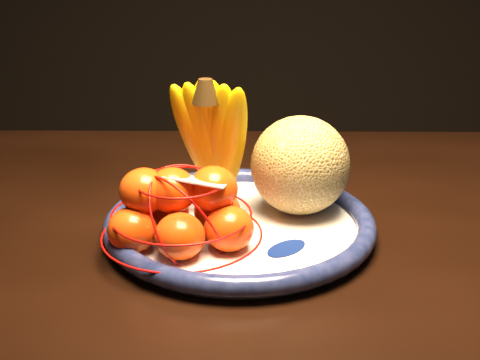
{
  "coord_description": "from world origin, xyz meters",
  "views": [
    {
      "loc": [
        0.05,
        -0.59,
        1.12
      ],
      "look_at": [
        0.02,
        0.12,
        0.85
      ],
      "focal_mm": 45.0,
      "sensor_mm": 36.0,
      "label": 1
    }
  ],
  "objects_px": {
    "cantaloupe": "(300,165)",
    "mandarin_bag": "(182,212)",
    "fruit_bowl": "(240,224)",
    "banana_bunch": "(215,138)",
    "dining_table": "(164,288)"
  },
  "relations": [
    {
      "from": "dining_table",
      "to": "banana_bunch",
      "type": "distance_m",
      "value": 0.21
    },
    {
      "from": "cantaloupe",
      "to": "dining_table",
      "type": "bearing_deg",
      "value": -165.27
    },
    {
      "from": "fruit_bowl",
      "to": "banana_bunch",
      "type": "relative_size",
      "value": 1.73
    },
    {
      "from": "dining_table",
      "to": "fruit_bowl",
      "type": "relative_size",
      "value": 4.55
    },
    {
      "from": "fruit_bowl",
      "to": "mandarin_bag",
      "type": "height_order",
      "value": "mandarin_bag"
    },
    {
      "from": "dining_table",
      "to": "banana_bunch",
      "type": "xyz_separation_m",
      "value": [
        0.07,
        0.05,
        0.2
      ]
    },
    {
      "from": "dining_table",
      "to": "fruit_bowl",
      "type": "height_order",
      "value": "fruit_bowl"
    },
    {
      "from": "banana_bunch",
      "to": "fruit_bowl",
      "type": "bearing_deg",
      "value": -43.74
    },
    {
      "from": "mandarin_bag",
      "to": "dining_table",
      "type": "bearing_deg",
      "value": 124.21
    },
    {
      "from": "cantaloupe",
      "to": "banana_bunch",
      "type": "relative_size",
      "value": 0.65
    },
    {
      "from": "dining_table",
      "to": "fruit_bowl",
      "type": "xyz_separation_m",
      "value": [
        0.1,
        0.0,
        0.1
      ]
    },
    {
      "from": "banana_bunch",
      "to": "mandarin_bag",
      "type": "xyz_separation_m",
      "value": [
        -0.03,
        -0.1,
        -0.06
      ]
    },
    {
      "from": "dining_table",
      "to": "banana_bunch",
      "type": "relative_size",
      "value": 7.89
    },
    {
      "from": "cantaloupe",
      "to": "mandarin_bag",
      "type": "xyz_separation_m",
      "value": [
        -0.14,
        -0.1,
        -0.03
      ]
    },
    {
      "from": "mandarin_bag",
      "to": "fruit_bowl",
      "type": "bearing_deg",
      "value": 39.45
    }
  ]
}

